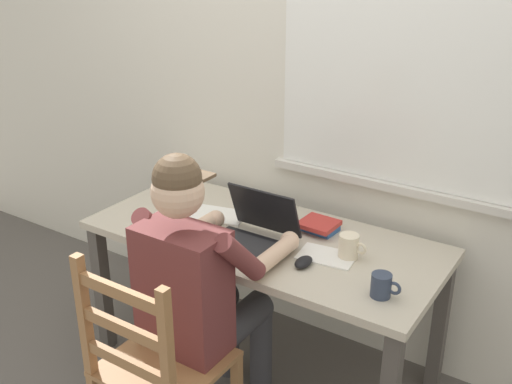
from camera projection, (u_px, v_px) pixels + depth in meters
ground_plane at (262, 364)px, 2.91m from camera, size 8.00×8.00×0.00m
back_wall at (316, 82)px, 2.73m from camera, size 6.00×0.08×2.60m
desk at (263, 252)px, 2.67m from camera, size 1.57×0.70×0.70m
seated_person at (201, 282)px, 2.33m from camera, size 0.50×0.60×1.23m
wooden_chair at (155, 368)px, 2.20m from camera, size 0.42×0.42×0.92m
laptop at (253, 232)px, 2.54m from camera, size 0.33×0.31×0.22m
computer_mouse at (304, 262)px, 2.38m from camera, size 0.06×0.10×0.03m
coffee_mug_white at (349, 246)px, 2.43m from camera, size 0.12×0.08×0.10m
coffee_mug_dark at (382, 285)px, 2.16m from camera, size 0.11×0.08×0.09m
book_stack_main at (319, 226)px, 2.66m from camera, size 0.16×0.15×0.05m
paper_pile_near_laptop at (327, 256)px, 2.45m from camera, size 0.25×0.18×0.01m
paper_pile_back_corner at (219, 215)px, 2.81m from camera, size 0.28×0.22×0.01m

